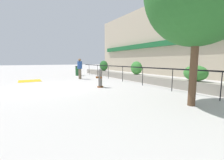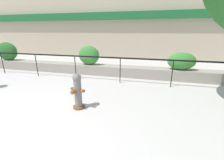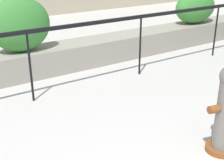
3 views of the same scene
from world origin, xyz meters
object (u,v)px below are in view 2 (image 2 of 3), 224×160
at_px(hedge_bush_1, 89,55).
at_px(fire_hydrant, 78,91).
at_px(hedge_bush_2, 182,61).
at_px(hedge_bush_0, 7,51).

xyz_separation_m(hedge_bush_1, fire_hydrant, (1.13, -3.65, -0.45)).
xyz_separation_m(hedge_bush_1, hedge_bush_2, (4.54, 0.00, -0.10)).
relative_size(hedge_bush_0, hedge_bush_1, 1.22).
height_order(hedge_bush_0, fire_hydrant, hedge_bush_0).
bearing_deg(hedge_bush_0, fire_hydrant, -29.50).
distance_m(hedge_bush_1, fire_hydrant, 3.84).
relative_size(hedge_bush_0, fire_hydrant, 1.27).
bearing_deg(hedge_bush_2, hedge_bush_0, 180.00).
bearing_deg(hedge_bush_0, hedge_bush_1, 0.00).
height_order(hedge_bush_0, hedge_bush_2, hedge_bush_0).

